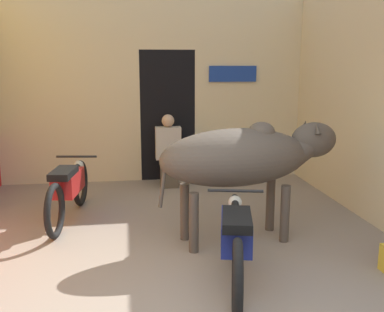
# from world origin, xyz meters

# --- Properties ---
(wall_back_with_doorway) EXTENTS (5.38, 0.93, 3.27)m
(wall_back_with_doorway) POSITION_xyz_m (0.09, 5.07, 1.48)
(wall_back_with_doorway) COLOR beige
(wall_back_with_doorway) RESTS_ON ground_plane
(wall_right_with_door) EXTENTS (0.22, 4.83, 3.27)m
(wall_right_with_door) POSITION_xyz_m (2.78, 2.36, 1.62)
(wall_right_with_door) COLOR beige
(wall_right_with_door) RESTS_ON ground_plane
(cow) EXTENTS (2.25, 0.94, 1.42)m
(cow) POSITION_xyz_m (0.88, 1.83, 1.02)
(cow) COLOR #4C4238
(cow) RESTS_ON ground_plane
(motorcycle_near) EXTENTS (0.65, 1.92, 0.80)m
(motorcycle_near) POSITION_xyz_m (0.52, 0.78, 0.45)
(motorcycle_near) COLOR black
(motorcycle_near) RESTS_ON ground_plane
(motorcycle_far) EXTENTS (0.58, 1.96, 0.79)m
(motorcycle_far) POSITION_xyz_m (-1.27, 2.85, 0.45)
(motorcycle_far) COLOR black
(motorcycle_far) RESTS_ON ground_plane
(shopkeeper_seated) EXTENTS (0.43, 0.34, 1.24)m
(shopkeeper_seated) POSITION_xyz_m (0.22, 4.38, 0.64)
(shopkeeper_seated) COLOR brown
(shopkeeper_seated) RESTS_ON ground_plane
(plastic_stool) EXTENTS (0.29, 0.29, 0.42)m
(plastic_stool) POSITION_xyz_m (0.48, 4.59, 0.22)
(plastic_stool) COLOR beige
(plastic_stool) RESTS_ON ground_plane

